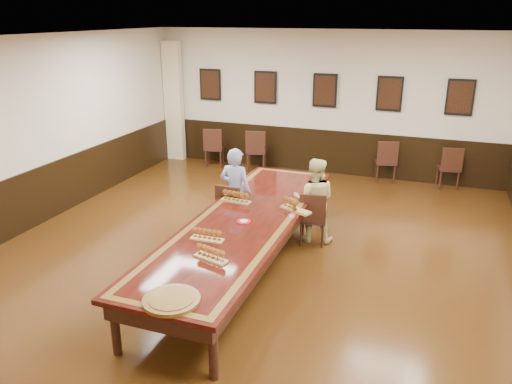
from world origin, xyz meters
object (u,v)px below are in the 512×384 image
at_px(spare_chair_a, 214,147).
at_px(person_woman, 314,200).
at_px(chair_woman, 313,217).
at_px(conference_table, 244,229).
at_px(spare_chair_d, 449,167).
at_px(person_man, 236,192).
at_px(carved_platter, 171,300).
at_px(spare_chair_b, 256,150).
at_px(chair_man, 233,209).
at_px(spare_chair_c, 386,160).

xyz_separation_m(spare_chair_a, person_woman, (3.28, -3.31, 0.22)).
height_order(chair_woman, conference_table, chair_woman).
relative_size(chair_woman, person_woman, 0.64).
relative_size(spare_chair_d, person_man, 0.61).
relative_size(person_man, carved_platter, 1.98).
bearing_deg(person_man, spare_chair_b, -71.95).
xyz_separation_m(chair_man, person_woman, (1.29, 0.29, 0.23)).
bearing_deg(carved_platter, chair_woman, 79.39).
height_order(chair_man, person_woman, person_woman).
xyz_separation_m(spare_chair_d, person_man, (-3.33, -3.74, 0.29)).
distance_m(spare_chair_a, spare_chair_c, 4.03).
height_order(spare_chair_c, person_man, person_man).
distance_m(spare_chair_b, person_man, 3.67).
bearing_deg(conference_table, spare_chair_a, 119.33).
bearing_deg(spare_chair_b, carved_platter, 88.72).
height_order(chair_man, spare_chair_b, spare_chair_b).
relative_size(chair_woman, spare_chair_d, 0.97).
distance_m(spare_chair_a, conference_table, 5.24).
xyz_separation_m(person_man, conference_table, (0.57, -1.07, -0.13)).
distance_m(spare_chair_c, person_man, 4.25).
bearing_deg(spare_chair_b, spare_chair_a, -12.14).
bearing_deg(spare_chair_a, person_man, 105.61).
bearing_deg(person_woman, chair_woman, 90.00).
xyz_separation_m(chair_woman, spare_chair_b, (-2.23, 3.45, 0.04)).
relative_size(spare_chair_c, carved_platter, 1.25).
distance_m(spare_chair_b, carved_platter, 7.04).
bearing_deg(person_woman, chair_man, 2.72).
distance_m(spare_chair_a, person_woman, 4.67).
distance_m(chair_woman, spare_chair_c, 3.71).
bearing_deg(spare_chair_a, spare_chair_c, 169.09).
height_order(spare_chair_a, conference_table, spare_chair_a).
relative_size(spare_chair_b, spare_chair_d, 1.07).
xyz_separation_m(chair_man, carved_platter, (0.66, -3.21, 0.31)).
xyz_separation_m(spare_chair_a, person_man, (2.00, -3.50, 0.27)).
xyz_separation_m(spare_chair_c, carved_platter, (-1.37, -7.04, 0.30)).
height_order(spare_chair_b, conference_table, spare_chair_b).
height_order(spare_chair_a, carved_platter, spare_chair_a).
bearing_deg(carved_platter, person_woman, 79.92).
relative_size(person_woman, conference_table, 0.28).
height_order(chair_man, carved_platter, chair_man).
bearing_deg(conference_table, person_woman, 60.34).
relative_size(chair_man, spare_chair_c, 0.99).
xyz_separation_m(person_man, person_woman, (1.28, 0.19, -0.05)).
height_order(chair_man, conference_table, chair_man).
relative_size(chair_woman, conference_table, 0.18).
distance_m(chair_man, carved_platter, 3.29).
height_order(spare_chair_a, spare_chair_c, spare_chair_a).
xyz_separation_m(spare_chair_a, conference_table, (2.57, -4.57, 0.14)).
bearing_deg(chair_man, person_woman, -164.20).
bearing_deg(spare_chair_c, person_man, 48.59).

